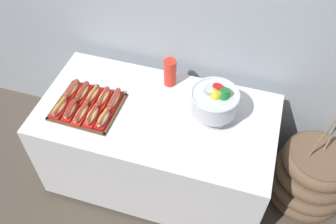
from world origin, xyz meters
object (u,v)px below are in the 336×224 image
at_px(hot_dog_4, 103,119).
at_px(hot_dog_8, 103,98).
at_px(floor_vase, 310,176).
at_px(hot_dog_2, 81,113).
at_px(hot_dog_7, 93,95).
at_px(punch_bowl, 214,101).
at_px(buffet_table, 158,146).
at_px(hot_dog_9, 114,100).
at_px(serving_tray, 88,107).
at_px(hot_dog_5, 72,90).
at_px(hot_dog_6, 82,92).
at_px(cup_stack, 170,72).
at_px(hot_dog_1, 70,110).
at_px(hot_dog_3, 92,116).
at_px(hot_dog_0, 60,108).

relative_size(hot_dog_4, hot_dog_8, 0.89).
distance_m(floor_vase, hot_dog_2, 1.65).
distance_m(hot_dog_7, hot_dog_8, 0.08).
relative_size(hot_dog_4, punch_bowl, 0.52).
relative_size(buffet_table, hot_dog_7, 8.71).
bearing_deg(punch_bowl, floor_vase, 8.31).
bearing_deg(floor_vase, buffet_table, -170.80).
bearing_deg(hot_dog_9, serving_tray, -152.39).
relative_size(serving_tray, hot_dog_5, 2.44).
distance_m(floor_vase, hot_dog_5, 1.76).
relative_size(hot_dog_8, hot_dog_9, 0.95).
relative_size(hot_dog_2, hot_dog_6, 1.03).
bearing_deg(floor_vase, punch_bowl, -171.69).
xyz_separation_m(hot_dog_7, cup_stack, (0.44, 0.28, 0.06)).
relative_size(hot_dog_1, hot_dog_2, 0.89).
height_order(hot_dog_5, hot_dog_8, hot_dog_5).
xyz_separation_m(hot_dog_3, punch_bowl, (0.71, 0.23, 0.11)).
relative_size(hot_dog_6, punch_bowl, 0.60).
bearing_deg(serving_tray, hot_dog_3, -48.93).
relative_size(serving_tray, hot_dog_9, 2.26).
xyz_separation_m(serving_tray, hot_dog_6, (-0.07, 0.08, 0.03)).
relative_size(hot_dog_7, hot_dog_8, 1.01).
distance_m(floor_vase, serving_tray, 1.62).
distance_m(serving_tray, hot_dog_6, 0.12).
height_order(punch_bowl, cup_stack, punch_bowl).
bearing_deg(floor_vase, hot_dog_0, -168.56).
bearing_deg(hot_dog_1, hot_dog_8, 46.52).
distance_m(hot_dog_2, hot_dog_5, 0.22).
relative_size(hot_dog_1, hot_dog_7, 0.93).
bearing_deg(serving_tray, hot_dog_4, -30.01).
xyz_separation_m(floor_vase, punch_bowl, (-0.74, -0.11, 0.66)).
bearing_deg(hot_dog_6, hot_dog_7, -1.20).
distance_m(hot_dog_2, hot_dog_4, 0.15).
height_order(hot_dog_0, hot_dog_9, hot_dog_9).
relative_size(hot_dog_4, hot_dog_7, 0.88).
xyz_separation_m(serving_tray, cup_stack, (0.44, 0.37, 0.09)).
height_order(floor_vase, hot_dog_4, floor_vase).
distance_m(floor_vase, cup_stack, 1.24).
relative_size(hot_dog_3, hot_dog_8, 0.96).
relative_size(hot_dog_6, hot_dog_8, 1.02).
xyz_separation_m(serving_tray, hot_dog_9, (0.15, 0.08, 0.03)).
relative_size(hot_dog_5, hot_dog_7, 0.97).
xyz_separation_m(hot_dog_1, hot_dog_5, (-0.07, 0.17, 0.00)).
bearing_deg(hot_dog_6, hot_dog_8, -1.20).
height_order(buffet_table, punch_bowl, punch_bowl).
bearing_deg(hot_dog_4, cup_stack, 57.17).
xyz_separation_m(hot_dog_4, cup_stack, (0.29, 0.45, 0.06)).
distance_m(hot_dog_9, cup_stack, 0.41).
bearing_deg(floor_vase, hot_dog_5, -174.08).
height_order(serving_tray, hot_dog_8, hot_dog_8).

